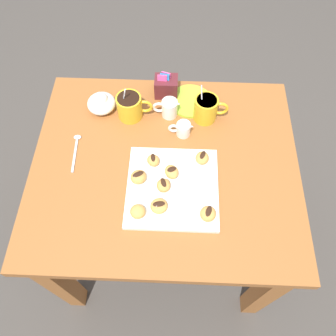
{
  "coord_description": "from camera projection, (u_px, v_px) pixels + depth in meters",
  "views": [
    {
      "loc": [
        0.04,
        -0.62,
        1.77
      ],
      "look_at": [
        0.01,
        -0.03,
        0.76
      ],
      "focal_mm": 36.39,
      "sensor_mm": 36.0,
      "label": 1
    }
  ],
  "objects": [
    {
      "name": "beignet_1",
      "position": [
        202.0,
        158.0,
        1.18
      ],
      "size": [
        0.06,
        0.06,
        0.04
      ],
      "primitive_type": "ellipsoid",
      "rotation": [
        0.0,
        0.0,
        4.49
      ],
      "color": "#D19347",
      "rests_on": "pastry_plate_square"
    },
    {
      "name": "chocolate_drizzle_6",
      "position": [
        138.0,
        174.0,
        1.12
      ],
      "size": [
        0.04,
        0.03,
        0.0
      ],
      "primitive_type": "ellipsoid",
      "rotation": [
        0.0,
        0.0,
        0.52
      ],
      "color": "black",
      "rests_on": "beignet_6"
    },
    {
      "name": "ice_cream_bowl",
      "position": [
        101.0,
        103.0,
        1.3
      ],
      "size": [
        0.11,
        0.11,
        0.08
      ],
      "color": "white",
      "rests_on": "dining_table"
    },
    {
      "name": "beignet_6",
      "position": [
        138.0,
        177.0,
        1.14
      ],
      "size": [
        0.07,
        0.07,
        0.04
      ],
      "primitive_type": "ellipsoid",
      "rotation": [
        0.0,
        0.0,
        0.82
      ],
      "color": "#D19347",
      "rests_on": "pastry_plate_square"
    },
    {
      "name": "saucer_lime_left",
      "position": [
        190.0,
        101.0,
        1.35
      ],
      "size": [
        0.17,
        0.17,
        0.01
      ],
      "primitive_type": "cylinder",
      "color": "#9EC633",
      "rests_on": "dining_table"
    },
    {
      "name": "beignet_4",
      "position": [
        164.0,
        185.0,
        1.12
      ],
      "size": [
        0.05,
        0.05,
        0.04
      ],
      "primitive_type": "ellipsoid",
      "rotation": [
        0.0,
        0.0,
        4.83
      ],
      "color": "#D19347",
      "rests_on": "pastry_plate_square"
    },
    {
      "name": "coffee_mug_mustard_left",
      "position": [
        130.0,
        106.0,
        1.27
      ],
      "size": [
        0.14,
        0.09,
        0.15
      ],
      "color": "gold",
      "rests_on": "dining_table"
    },
    {
      "name": "chocolate_drizzle_2",
      "position": [
        209.0,
        211.0,
        1.05
      ],
      "size": [
        0.03,
        0.04,
        0.0
      ],
      "primitive_type": "ellipsoid",
      "rotation": [
        0.0,
        0.0,
        1.29
      ],
      "color": "black",
      "rests_on": "beignet_2"
    },
    {
      "name": "beignet_2",
      "position": [
        208.0,
        214.0,
        1.07
      ],
      "size": [
        0.06,
        0.06,
        0.04
      ],
      "primitive_type": "ellipsoid",
      "rotation": [
        0.0,
        0.0,
        1.35
      ],
      "color": "#D19347",
      "rests_on": "pastry_plate_square"
    },
    {
      "name": "chocolate_drizzle_4",
      "position": [
        164.0,
        182.0,
        1.1
      ],
      "size": [
        0.03,
        0.04,
        0.0
      ],
      "primitive_type": "ellipsoid",
      "rotation": [
        0.0,
        0.0,
        5.07
      ],
      "color": "black",
      "rests_on": "beignet_4"
    },
    {
      "name": "chocolate_drizzle_0",
      "position": [
        172.0,
        169.0,
        1.14
      ],
      "size": [
        0.04,
        0.03,
        0.0
      ],
      "primitive_type": "ellipsoid",
      "rotation": [
        0.0,
        0.0,
        3.63
      ],
      "color": "black",
      "rests_on": "beignet_0"
    },
    {
      "name": "coffee_mug_mustard_right",
      "position": [
        206.0,
        108.0,
        1.27
      ],
      "size": [
        0.13,
        0.09,
        0.15
      ],
      "color": "gold",
      "rests_on": "dining_table"
    },
    {
      "name": "pastry_plate_square",
      "position": [
        172.0,
        188.0,
        1.15
      ],
      "size": [
        0.31,
        0.31,
        0.02
      ],
      "primitive_type": "cube",
      "color": "white",
      "rests_on": "dining_table"
    },
    {
      "name": "loose_spoon_near_saucer",
      "position": [
        76.0,
        148.0,
        1.24
      ],
      "size": [
        0.03,
        0.16,
        0.01
      ],
      "color": "silver",
      "rests_on": "dining_table"
    },
    {
      "name": "chocolate_sauce_pitcher",
      "position": [
        183.0,
        129.0,
        1.25
      ],
      "size": [
        0.09,
        0.05,
        0.06
      ],
      "color": "white",
      "rests_on": "dining_table"
    },
    {
      "name": "beignet_5",
      "position": [
        153.0,
        160.0,
        1.17
      ],
      "size": [
        0.06,
        0.06,
        0.03
      ],
      "primitive_type": "ellipsoid",
      "rotation": [
        0.0,
        0.0,
        5.29
      ],
      "color": "#D19347",
      "rests_on": "pastry_plate_square"
    },
    {
      "name": "beignet_0",
      "position": [
        172.0,
        172.0,
        1.15
      ],
      "size": [
        0.06,
        0.07,
        0.03
      ],
      "primitive_type": "ellipsoid",
      "rotation": [
        0.0,
        0.0,
        3.57
      ],
      "color": "#D19347",
      "rests_on": "pastry_plate_square"
    },
    {
      "name": "beignet_7",
      "position": [
        159.0,
        206.0,
        1.09
      ],
      "size": [
        0.07,
        0.07,
        0.03
      ],
      "primitive_type": "ellipsoid",
      "rotation": [
        0.0,
        0.0,
        3.43
      ],
      "color": "#D19347",
      "rests_on": "pastry_plate_square"
    },
    {
      "name": "chocolate_drizzle_7",
      "position": [
        159.0,
        204.0,
        1.08
      ],
      "size": [
        0.04,
        0.03,
        0.0
      ],
      "primitive_type": "ellipsoid",
      "rotation": [
        0.0,
        0.0,
        3.31
      ],
      "color": "black",
      "rests_on": "beignet_7"
    },
    {
      "name": "cream_pitcher_white",
      "position": [
        169.0,
        108.0,
        1.28
      ],
      "size": [
        0.1,
        0.06,
        0.07
      ],
      "color": "white",
      "rests_on": "dining_table"
    },
    {
      "name": "sugar_caddy",
      "position": [
        166.0,
        86.0,
        1.34
      ],
      "size": [
        0.09,
        0.07,
        0.11
      ],
      "color": "#561E23",
      "rests_on": "dining_table"
    },
    {
      "name": "ground_plane",
      "position": [
        166.0,
        234.0,
        1.84
      ],
      "size": [
        8.0,
        8.0,
        0.0
      ],
      "primitive_type": "plane",
      "color": "#423D38"
    },
    {
      "name": "dining_table",
      "position": [
        165.0,
        182.0,
        1.33
      ],
      "size": [
        0.95,
        0.81,
        0.74
      ],
      "color": "#935628",
      "rests_on": "ground_plane"
    },
    {
      "name": "chocolate_drizzle_5",
      "position": [
        153.0,
        157.0,
        1.16
      ],
      "size": [
        0.02,
        0.03,
        0.0
      ],
      "primitive_type": "ellipsoid",
      "rotation": [
        0.0,
        0.0,
        4.84
      ],
      "color": "black",
      "rests_on": "beignet_5"
    },
    {
      "name": "beignet_3",
      "position": [
        138.0,
        212.0,
        1.08
      ],
      "size": [
        0.07,
        0.07,
        0.03
      ],
      "primitive_type": "ellipsoid",
      "rotation": [
        0.0,
        0.0,
        4.15
      ],
      "color": "#D19347",
      "rests_on": "pastry_plate_square"
    },
    {
      "name": "chocolate_drizzle_1",
      "position": [
        203.0,
        155.0,
        1.16
      ],
      "size": [
        0.03,
        0.04,
        0.0
      ],
      "primitive_type": "ellipsoid",
      "rotation": [
        0.0,
        0.0,
        4.35
      ],
      "color": "black",
      "rests_on": "beignet_1"
    }
  ]
}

